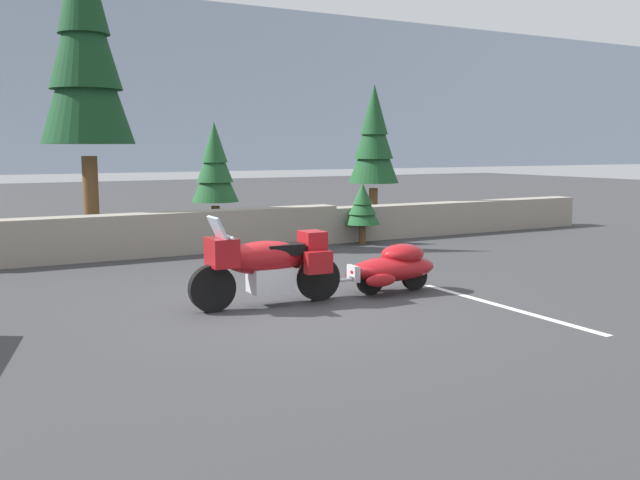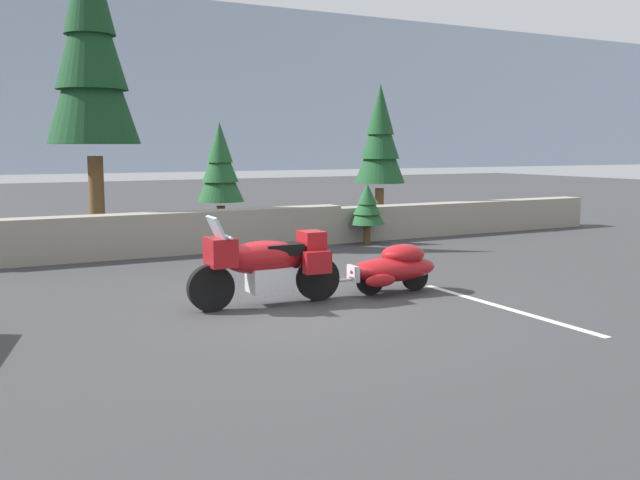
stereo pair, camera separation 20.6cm
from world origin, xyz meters
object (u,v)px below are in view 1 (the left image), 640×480
(pine_tree_tall, at_px, (84,45))
(pine_tree_secondary, at_px, (374,139))
(pine_tree_far_right, at_px, (215,166))
(touring_motorcycle, at_px, (267,263))
(car_shaped_trailer, at_px, (393,266))

(pine_tree_tall, xyz_separation_m, pine_tree_secondary, (7.57, -0.12, -2.01))
(pine_tree_tall, xyz_separation_m, pine_tree_far_right, (2.96, -0.03, -2.70))
(touring_motorcycle, xyz_separation_m, pine_tree_far_right, (1.95, 7.29, 1.19))
(pine_tree_tall, bearing_deg, touring_motorcycle, -82.10)
(car_shaped_trailer, bearing_deg, pine_tree_tall, 113.14)
(pine_tree_tall, relative_size, pine_tree_secondary, 1.80)
(pine_tree_tall, height_order, pine_tree_far_right, pine_tree_tall)
(pine_tree_secondary, xyz_separation_m, pine_tree_far_right, (-4.60, 0.08, -0.69))
(touring_motorcycle, distance_m, car_shaped_trailer, 2.16)
(touring_motorcycle, height_order, pine_tree_tall, pine_tree_tall)
(pine_tree_secondary, bearing_deg, touring_motorcycle, -132.26)
(touring_motorcycle, distance_m, pine_tree_tall, 8.36)
(car_shaped_trailer, distance_m, pine_tree_tall, 9.04)
(pine_tree_tall, distance_m, pine_tree_far_right, 4.01)
(car_shaped_trailer, distance_m, pine_tree_secondary, 8.77)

